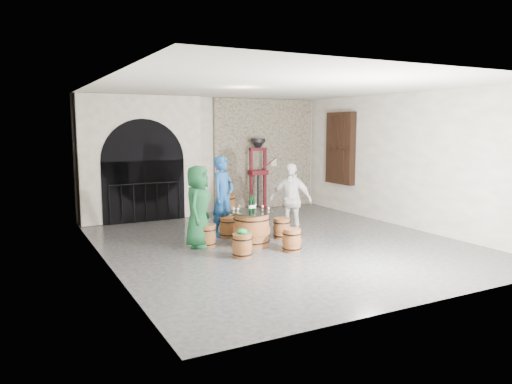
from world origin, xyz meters
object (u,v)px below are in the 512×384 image
corking_press (258,169)px  wine_bottle_left (251,205)px  barrel_stool_right (282,228)px  person_blue (223,196)px  barrel_table (252,229)px  person_white (291,200)px  wine_bottle_center (254,205)px  wine_bottle_right (252,203)px  barrel_stool_left (207,236)px  barrel_stool_near_left (242,246)px  barrel_stool_near_right (292,240)px  person_green (198,206)px  barrel_stool_far (228,227)px  side_barrel (226,206)px

corking_press → wine_bottle_left: bearing=-118.7°
barrel_stool_right → person_blue: bearing=141.1°
barrel_table → person_white: person_white is taller
wine_bottle_center → wine_bottle_right: same height
barrel_stool_right → barrel_stool_left: bearing=177.7°
barrel_stool_near_left → person_white: 2.10m
barrel_stool_near_right → corking_press: bearing=70.5°
person_green → wine_bottle_right: 1.13m
barrel_stool_far → person_green: size_ratio=0.27×
barrel_stool_near_right → wine_bottle_right: size_ratio=1.37×
wine_bottle_center → person_blue: bearing=99.5°
barrel_stool_left → person_blue: bearing=47.3°
barrel_stool_right → person_white: person_white is taller
person_blue → person_green: bearing=-172.9°
side_barrel → barrel_stool_right: bearing=-86.9°
barrel_stool_far → barrel_stool_right: 1.18m
person_blue → person_white: bearing=-61.8°
barrel_stool_right → barrel_stool_far: bearing=147.5°
barrel_stool_right → person_green: 1.97m
barrel_stool_right → person_blue: 1.47m
corking_press → person_green: bearing=-132.8°
barrel_stool_right → wine_bottle_right: bearing=-174.7°
barrel_table → barrel_stool_left: 0.92m
barrel_stool_left → wine_bottle_center: bearing=-22.1°
person_green → wine_bottle_left: person_green is taller
barrel_table → wine_bottle_center: (0.04, -0.02, 0.49)m
wine_bottle_right → side_barrel: (0.62, 2.70, -0.51)m
barrel_stool_far → wine_bottle_left: 1.12m
person_green → barrel_stool_far: bearing=-23.8°
wine_bottle_right → side_barrel: wine_bottle_right is taller
person_blue → corking_press: (2.14, 2.40, 0.32)m
person_green → side_barrel: size_ratio=2.46×
barrel_stool_near_left → wine_bottle_left: (0.52, 0.68, 0.62)m
side_barrel → corking_press: (1.26, 0.59, 0.87)m
barrel_stool_far → wine_bottle_right: size_ratio=1.37×
barrel_table → barrel_stool_near_left: bearing=-128.3°
barrel_stool_near_left → side_barrel: bearing=70.3°
barrel_stool_right → side_barrel: bearing=93.1°
barrel_stool_right → wine_bottle_left: bearing=-161.7°
person_blue → wine_bottle_center: (0.19, -1.11, -0.05)m
barrel_stool_near_right → person_green: person_green is taller
wine_bottle_right → corking_press: bearing=60.2°
barrel_stool_far → wine_bottle_left: size_ratio=1.37×
barrel_stool_left → corking_press: corking_press is taller
person_blue → barrel_stool_near_right: bearing=-103.4°
barrel_stool_near_left → wine_bottle_left: 1.06m
person_blue → wine_bottle_left: person_blue is taller
barrel_stool_far → person_white: person_white is taller
barrel_stool_near_right → corking_press: size_ratio=0.21×
barrel_table → person_blue: person_blue is taller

